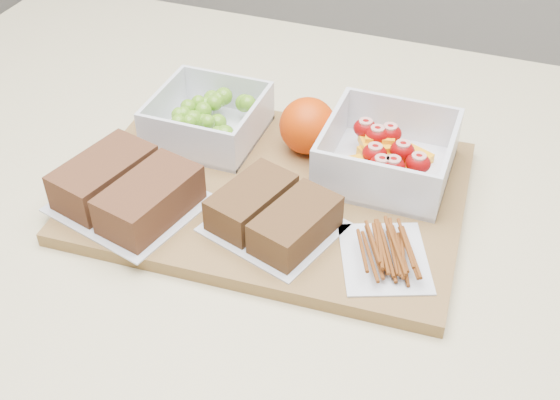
{
  "coord_description": "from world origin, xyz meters",
  "views": [
    {
      "loc": [
        0.22,
        -0.55,
        1.41
      ],
      "look_at": [
        0.01,
        -0.01,
        0.93
      ],
      "focal_mm": 45.0,
      "sensor_mm": 36.0,
      "label": 1
    }
  ],
  "objects_px": {
    "sandwich_bag_center": "(273,214)",
    "pretzel_bag": "(385,251)",
    "fruit_container": "(387,156)",
    "orange": "(308,126)",
    "grape_container": "(209,119)",
    "sandwich_bag_left": "(127,189)",
    "cutting_board": "(273,191)"
  },
  "relations": [
    {
      "from": "cutting_board",
      "to": "orange",
      "type": "xyz_separation_m",
      "value": [
        0.01,
        0.08,
        0.04
      ]
    },
    {
      "from": "sandwich_bag_left",
      "to": "grape_container",
      "type": "bearing_deg",
      "value": 80.47
    },
    {
      "from": "cutting_board",
      "to": "grape_container",
      "type": "relative_size",
      "value": 3.35
    },
    {
      "from": "cutting_board",
      "to": "sandwich_bag_left",
      "type": "distance_m",
      "value": 0.16
    },
    {
      "from": "orange",
      "to": "sandwich_bag_left",
      "type": "distance_m",
      "value": 0.22
    },
    {
      "from": "sandwich_bag_center",
      "to": "pretzel_bag",
      "type": "bearing_deg",
      "value": -2.41
    },
    {
      "from": "grape_container",
      "to": "sandwich_bag_left",
      "type": "height_order",
      "value": "grape_container"
    },
    {
      "from": "cutting_board",
      "to": "fruit_container",
      "type": "height_order",
      "value": "fruit_container"
    },
    {
      "from": "orange",
      "to": "sandwich_bag_center",
      "type": "xyz_separation_m",
      "value": [
        0.01,
        -0.15,
        -0.01
      ]
    },
    {
      "from": "cutting_board",
      "to": "sandwich_bag_center",
      "type": "height_order",
      "value": "sandwich_bag_center"
    },
    {
      "from": "fruit_container",
      "to": "pretzel_bag",
      "type": "height_order",
      "value": "fruit_container"
    },
    {
      "from": "fruit_container",
      "to": "pretzel_bag",
      "type": "relative_size",
      "value": 1.11
    },
    {
      "from": "fruit_container",
      "to": "sandwich_bag_left",
      "type": "bearing_deg",
      "value": -148.22
    },
    {
      "from": "grape_container",
      "to": "fruit_container",
      "type": "relative_size",
      "value": 0.89
    },
    {
      "from": "sandwich_bag_left",
      "to": "cutting_board",
      "type": "bearing_deg",
      "value": 32.03
    },
    {
      "from": "cutting_board",
      "to": "orange",
      "type": "height_order",
      "value": "orange"
    },
    {
      "from": "sandwich_bag_left",
      "to": "pretzel_bag",
      "type": "xyz_separation_m",
      "value": [
        0.28,
        0.01,
        -0.01
      ]
    },
    {
      "from": "orange",
      "to": "pretzel_bag",
      "type": "distance_m",
      "value": 0.2
    },
    {
      "from": "sandwich_bag_left",
      "to": "pretzel_bag",
      "type": "distance_m",
      "value": 0.28
    },
    {
      "from": "grape_container",
      "to": "sandwich_bag_left",
      "type": "bearing_deg",
      "value": -99.53
    },
    {
      "from": "sandwich_bag_left",
      "to": "sandwich_bag_center",
      "type": "xyz_separation_m",
      "value": [
        0.16,
        0.02,
        -0.0
      ]
    },
    {
      "from": "fruit_container",
      "to": "pretzel_bag",
      "type": "distance_m",
      "value": 0.14
    },
    {
      "from": "grape_container",
      "to": "sandwich_bag_center",
      "type": "height_order",
      "value": "grape_container"
    },
    {
      "from": "grape_container",
      "to": "sandwich_bag_left",
      "type": "relative_size",
      "value": 0.73
    },
    {
      "from": "grape_container",
      "to": "pretzel_bag",
      "type": "distance_m",
      "value": 0.29
    },
    {
      "from": "sandwich_bag_left",
      "to": "sandwich_bag_center",
      "type": "height_order",
      "value": "sandwich_bag_left"
    },
    {
      "from": "orange",
      "to": "sandwich_bag_left",
      "type": "xyz_separation_m",
      "value": [
        -0.15,
        -0.16,
        -0.01
      ]
    },
    {
      "from": "sandwich_bag_left",
      "to": "pretzel_bag",
      "type": "height_order",
      "value": "sandwich_bag_left"
    },
    {
      "from": "sandwich_bag_left",
      "to": "pretzel_bag",
      "type": "bearing_deg",
      "value": 2.8
    },
    {
      "from": "sandwich_bag_center",
      "to": "pretzel_bag",
      "type": "relative_size",
      "value": 1.21
    },
    {
      "from": "pretzel_bag",
      "to": "grape_container",
      "type": "bearing_deg",
      "value": 151.22
    },
    {
      "from": "fruit_container",
      "to": "orange",
      "type": "bearing_deg",
      "value": 173.2
    }
  ]
}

